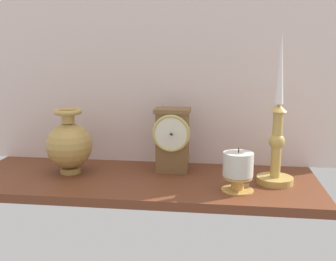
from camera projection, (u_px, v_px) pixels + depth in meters
The scene contains 6 objects.
ground_plane at pixel (141, 182), 117.38cm from camera, with size 100.00×36.00×2.40cm, color brown.
back_wall at pixel (151, 61), 128.88cm from camera, with size 120.00×2.00×65.00cm, color beige.
mantel_clock at pixel (172, 139), 121.27cm from camera, with size 11.06×9.53×19.11cm.
candlestick_tall_left at pixel (277, 140), 110.22cm from camera, with size 9.91×9.91×40.77cm.
brass_vase_bulbous at pixel (69, 144), 120.17cm from camera, with size 13.43×13.43×19.09cm.
pillar_candle_front at pixel (238, 169), 105.28cm from camera, with size 8.36×8.36×11.39cm.
Camera 1 is at (22.51, -110.34, 35.88)cm, focal length 43.76 mm.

